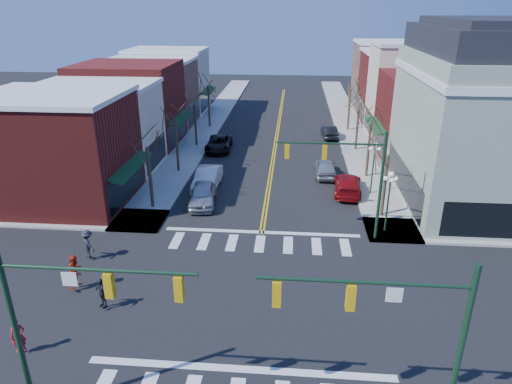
% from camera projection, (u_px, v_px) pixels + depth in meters
% --- Properties ---
extents(ground, '(160.00, 160.00, 0.00)m').
position_uv_depth(ground, '(251.00, 303.00, 23.36)').
color(ground, black).
rests_on(ground, ground).
extents(sidewalk_left, '(3.50, 70.00, 0.15)m').
position_uv_depth(sidewalk_left, '(178.00, 167.00, 42.42)').
color(sidewalk_left, '#9E9B93').
rests_on(sidewalk_left, ground).
extents(sidewalk_right, '(3.50, 70.00, 0.15)m').
position_uv_depth(sidewalk_right, '(368.00, 173.00, 41.06)').
color(sidewalk_right, '#9E9B93').
rests_on(sidewalk_right, ground).
extents(bldg_left_brick_a, '(10.00, 8.50, 8.00)m').
position_uv_depth(bldg_left_brick_a, '(58.00, 152.00, 33.85)').
color(bldg_left_brick_a, maroon).
rests_on(bldg_left_brick_a, ground).
extents(bldg_left_stucco_a, '(10.00, 7.00, 7.50)m').
position_uv_depth(bldg_left_stucco_a, '(100.00, 128.00, 41.07)').
color(bldg_left_stucco_a, beige).
rests_on(bldg_left_stucco_a, ground).
extents(bldg_left_brick_b, '(10.00, 9.00, 8.50)m').
position_uv_depth(bldg_left_brick_b, '(130.00, 105.00, 48.24)').
color(bldg_left_brick_b, maroon).
rests_on(bldg_left_brick_b, ground).
extents(bldg_left_tan, '(10.00, 7.50, 7.80)m').
position_uv_depth(bldg_left_tan, '(153.00, 94.00, 55.97)').
color(bldg_left_tan, '#936951').
rests_on(bldg_left_tan, ground).
extents(bldg_left_stucco_b, '(10.00, 8.00, 8.20)m').
position_uv_depth(bldg_left_stucco_b, '(169.00, 82.00, 63.02)').
color(bldg_left_stucco_b, beige).
rests_on(bldg_left_stucco_b, ground).
extents(bldg_right_brick_a, '(10.00, 8.50, 8.00)m').
position_uv_depth(bldg_right_brick_a, '(434.00, 116.00, 44.32)').
color(bldg_right_brick_a, maroon).
rests_on(bldg_right_brick_a, ground).
extents(bldg_right_stucco, '(10.00, 7.00, 10.00)m').
position_uv_depth(bldg_right_stucco, '(416.00, 92.00, 51.07)').
color(bldg_right_stucco, beige).
rests_on(bldg_right_stucco, ground).
extents(bldg_right_brick_b, '(10.00, 8.00, 8.50)m').
position_uv_depth(bldg_right_brick_b, '(401.00, 87.00, 58.26)').
color(bldg_right_brick_b, maroon).
rests_on(bldg_right_brick_b, ground).
extents(bldg_right_tan, '(10.00, 8.00, 9.00)m').
position_uv_depth(bldg_right_tan, '(390.00, 76.00, 65.52)').
color(bldg_right_tan, '#936951').
rests_on(bldg_right_tan, ground).
extents(victorian_corner, '(12.25, 14.25, 13.30)m').
position_uv_depth(victorian_corner, '(497.00, 116.00, 32.87)').
color(victorian_corner, '#92A08A').
rests_on(victorian_corner, ground).
extents(traffic_mast_near_left, '(6.60, 0.28, 7.20)m').
position_uv_depth(traffic_mast_near_left, '(63.00, 311.00, 15.18)').
color(traffic_mast_near_left, '#14331E').
rests_on(traffic_mast_near_left, ground).
extents(traffic_mast_near_right, '(6.60, 0.28, 7.20)m').
position_uv_depth(traffic_mast_near_right, '(403.00, 330.00, 14.32)').
color(traffic_mast_near_right, '#14331E').
rests_on(traffic_mast_near_right, ground).
extents(traffic_mast_far_right, '(6.60, 0.28, 7.20)m').
position_uv_depth(traffic_mast_far_right, '(352.00, 171.00, 27.94)').
color(traffic_mast_far_right, '#14331E').
rests_on(traffic_mast_far_right, ground).
extents(lamppost_corner, '(0.36, 0.36, 4.33)m').
position_uv_depth(lamppost_corner, '(389.00, 191.00, 29.41)').
color(lamppost_corner, '#14331E').
rests_on(lamppost_corner, ground).
extents(lamppost_midblock, '(0.36, 0.36, 4.33)m').
position_uv_depth(lamppost_midblock, '(374.00, 160.00, 35.39)').
color(lamppost_midblock, '#14331E').
rests_on(lamppost_midblock, ground).
extents(tree_left_a, '(0.24, 0.24, 4.76)m').
position_uv_depth(tree_left_a, '(150.00, 178.00, 33.23)').
color(tree_left_a, '#382B21').
rests_on(tree_left_a, ground).
extents(tree_left_b, '(0.24, 0.24, 5.04)m').
position_uv_depth(tree_left_b, '(177.00, 145.00, 40.53)').
color(tree_left_b, '#382B21').
rests_on(tree_left_b, ground).
extents(tree_left_c, '(0.24, 0.24, 4.55)m').
position_uv_depth(tree_left_c, '(196.00, 125.00, 47.99)').
color(tree_left_c, '#382B21').
rests_on(tree_left_c, ground).
extents(tree_left_d, '(0.24, 0.24, 4.90)m').
position_uv_depth(tree_left_d, '(209.00, 108.00, 55.28)').
color(tree_left_d, '#382B21').
rests_on(tree_left_d, ground).
extents(tree_right_a, '(0.24, 0.24, 4.62)m').
position_uv_depth(tree_right_a, '(385.00, 186.00, 31.95)').
color(tree_right_a, '#382B21').
rests_on(tree_right_a, ground).
extents(tree_right_b, '(0.24, 0.24, 5.18)m').
position_uv_depth(tree_right_b, '(369.00, 149.00, 39.20)').
color(tree_right_b, '#382B21').
rests_on(tree_right_b, ground).
extents(tree_right_c, '(0.24, 0.24, 4.83)m').
position_uv_depth(tree_right_c, '(357.00, 128.00, 46.63)').
color(tree_right_c, '#382B21').
rests_on(tree_right_c, ground).
extents(tree_right_d, '(0.24, 0.24, 4.97)m').
position_uv_depth(tree_right_d, '(349.00, 110.00, 53.96)').
color(tree_right_d, '#382B21').
rests_on(tree_right_d, ground).
extents(car_left_near, '(2.42, 4.96, 1.63)m').
position_uv_depth(car_left_near, '(203.00, 194.00, 34.53)').
color(car_left_near, '#A9A9AD').
rests_on(car_left_near, ground).
extents(car_left_mid, '(1.86, 5.08, 1.66)m').
position_uv_depth(car_left_mid, '(207.00, 178.00, 37.59)').
color(car_left_mid, silver).
rests_on(car_left_mid, ground).
extents(car_left_far, '(2.58, 5.31, 1.45)m').
position_uv_depth(car_left_far, '(219.00, 144.00, 47.24)').
color(car_left_far, black).
rests_on(car_left_far, ground).
extents(car_right_near, '(2.56, 5.31, 1.49)m').
position_uv_depth(car_right_near, '(348.00, 184.00, 36.59)').
color(car_right_near, maroon).
rests_on(car_right_near, ground).
extents(car_right_mid, '(1.83, 4.51, 1.53)m').
position_uv_depth(car_right_mid, '(325.00, 167.00, 40.28)').
color(car_right_mid, '#AEAEB2').
rests_on(car_right_mid, ground).
extents(car_right_far, '(1.81, 4.31, 1.38)m').
position_uv_depth(car_right_far, '(329.00, 132.00, 51.72)').
color(car_right_far, black).
rests_on(car_right_far, ground).
extents(pedestrian_red_a, '(0.71, 0.64, 1.63)m').
position_uv_depth(pedestrian_red_a, '(18.00, 336.00, 19.62)').
color(pedestrian_red_a, red).
rests_on(pedestrian_red_a, sidewalk_left).
extents(pedestrian_red_b, '(0.84, 1.01, 1.91)m').
position_uv_depth(pedestrian_red_b, '(76.00, 271.00, 24.07)').
color(pedestrian_red_b, red).
rests_on(pedestrian_red_b, sidewalk_left).
extents(pedestrian_dark_a, '(1.00, 0.84, 1.60)m').
position_uv_depth(pedestrian_dark_a, '(102.00, 293.00, 22.55)').
color(pedestrian_dark_a, '#222029').
rests_on(pedestrian_dark_a, sidewalk_left).
extents(pedestrian_dark_b, '(1.30, 1.22, 1.77)m').
position_uv_depth(pedestrian_dark_b, '(88.00, 244.00, 26.94)').
color(pedestrian_dark_b, '#212129').
rests_on(pedestrian_dark_b, sidewalk_left).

